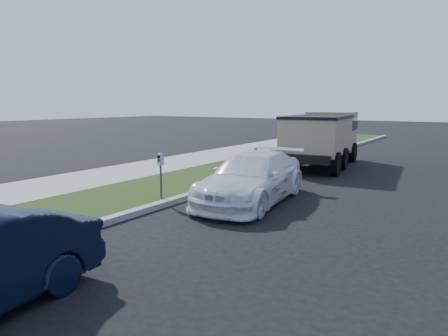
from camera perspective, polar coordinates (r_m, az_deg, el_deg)
The scene contains 5 objects.
ground at distance 9.53m, azimuth 3.74°, elevation -7.50°, with size 120.00×120.00×0.00m, color black.
streetside at distance 14.40m, azimuth -11.71°, elevation -1.67°, with size 6.12×50.00×0.15m.
parking_meter at distance 11.14m, azimuth -9.05°, elevation 0.32°, with size 0.19×0.14×1.27m.
white_wagon at distance 11.19m, azimuth 4.14°, elevation -1.37°, with size 1.93×4.74×1.37m, color white.
dump_truck at distance 18.23m, azimuth 13.91°, elevation 4.46°, with size 3.01×6.20×2.34m.
Camera 1 is at (4.51, -7.94, 2.73)m, focal length 32.00 mm.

